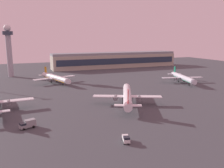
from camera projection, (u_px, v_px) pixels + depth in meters
The scene contains 8 objects.
ground_plane at pixel (137, 97), 131.67m from camera, with size 416.00×416.00×0.00m, color #424449.
terminal_building at pixel (116, 60), 260.74m from camera, with size 137.74×22.40×16.40m.
control_tower at pixel (9, 47), 194.54m from camera, with size 8.00×8.00×42.60m.
airplane_far_stand at pixel (127, 96), 116.45m from camera, with size 32.03×40.53×11.04m.
airplane_near_gate at pixel (183, 78), 172.17m from camera, with size 29.84×38.02×9.91m.
airplane_taxiway_distant at pixel (55, 78), 170.64m from camera, with size 30.83×39.24×10.28m.
baggage_tractor at pixel (126, 139), 74.32m from camera, with size 2.96×4.51×2.25m.
catering_truck at pixel (28, 124), 85.92m from camera, with size 6.11×4.07×3.05m.
Camera 1 is at (-60.70, -113.36, 32.33)m, focal length 38.14 mm.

